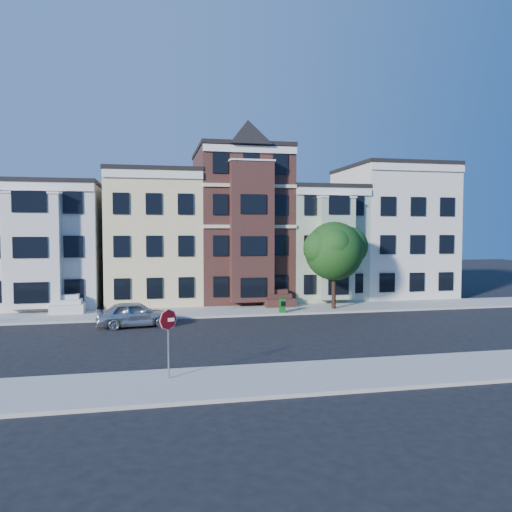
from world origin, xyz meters
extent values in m
plane|color=black|center=(0.00, 0.00, 0.00)|extent=(120.00, 120.00, 0.00)
cube|color=#9E9B93|center=(0.00, 8.00, 0.07)|extent=(60.00, 4.00, 0.15)
cube|color=#9E9B93|center=(0.00, -8.00, 0.07)|extent=(60.00, 4.00, 0.15)
cube|color=silver|center=(-15.00, 14.50, 4.50)|extent=(8.00, 9.00, 9.00)
cube|color=beige|center=(-7.00, 14.50, 5.00)|extent=(7.00, 9.00, 10.00)
cube|color=#3D211B|center=(0.00, 14.50, 6.00)|extent=(7.00, 9.00, 12.00)
cube|color=#9BAE91|center=(6.50, 14.50, 4.50)|extent=(6.00, 9.00, 9.00)
cube|color=silver|center=(13.50, 14.50, 5.50)|extent=(8.00, 9.00, 11.00)
imported|color=#B0B2B7|center=(-8.18, 4.04, 0.76)|extent=(4.62, 2.20, 1.52)
cube|color=#105F15|center=(1.47, 6.36, 0.63)|extent=(0.49, 0.46, 0.96)
camera|label=1|loc=(-7.14, -26.14, 5.75)|focal=35.00mm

